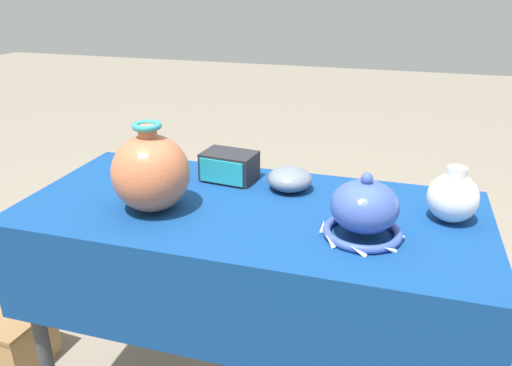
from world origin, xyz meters
The scene contains 8 objects.
display_table centered at (0.00, -0.02, 0.68)m, with size 1.34×0.62×0.77m.
vase_tall_bulbous centered at (-0.26, -0.09, 0.88)m, with size 0.22×0.22×0.26m.
vase_dome_bell centered at (0.33, -0.09, 0.84)m, with size 0.22×0.22×0.18m.
mosaic_tile_box centered at (-0.13, 0.18, 0.81)m, with size 0.18×0.14×0.09m.
jar_round_porcelain centered at (0.55, 0.07, 0.84)m, with size 0.13×0.13×0.15m.
bowl_shallow_ivory centered at (-0.43, 0.21, 0.79)m, with size 0.12×0.12×0.04m, color white.
bowl_shallow_slate centered at (0.08, 0.15, 0.80)m, with size 0.14×0.14×0.07m, color slate.
wooden_crate centered at (-0.98, -0.05, 0.11)m, with size 0.36×0.26×0.21m.
Camera 1 is at (0.39, -1.25, 1.38)m, focal length 35.00 mm.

